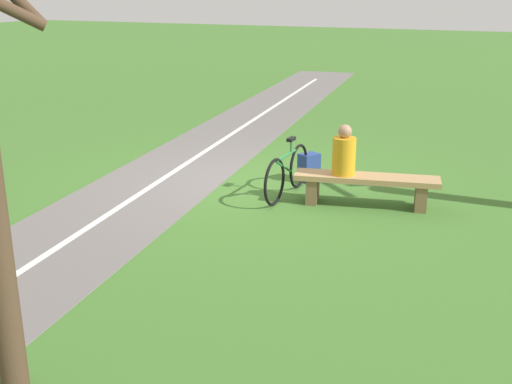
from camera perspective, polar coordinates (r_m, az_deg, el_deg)
name	(u,v)px	position (r m, az deg, el deg)	size (l,w,h in m)	color
ground_plane	(250,182)	(10.39, -0.54, 0.86)	(80.00, 80.00, 0.00)	#3D6B28
paved_path	(30,266)	(7.77, -19.61, -6.26)	(2.03, 36.00, 0.02)	#66605E
path_centre_line	(30,265)	(7.76, -19.62, -6.19)	(0.10, 32.00, 0.00)	silver
bench	(366,184)	(9.34, 9.86, 0.70)	(2.12, 0.84, 0.45)	#A88456
person_seated	(344,153)	(9.24, 7.90, 3.46)	(0.40, 0.40, 0.73)	orange
bicycle	(287,172)	(9.64, 2.81, 1.77)	(0.09, 1.66, 0.88)	black
backpack	(309,167)	(10.47, 4.75, 2.22)	(0.37, 0.39, 0.46)	navy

